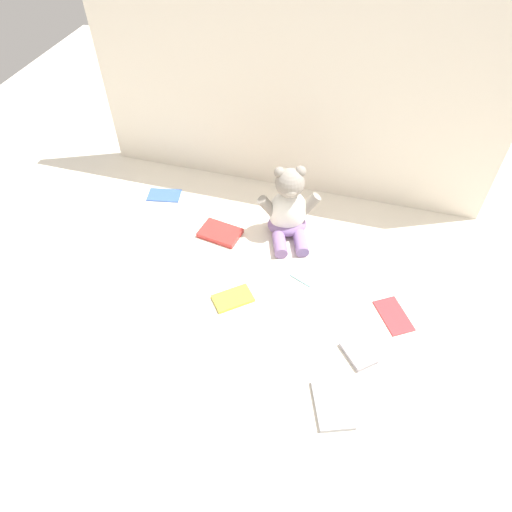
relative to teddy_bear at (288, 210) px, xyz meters
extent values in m
plane|color=silver|center=(-0.06, -0.14, -0.10)|extent=(3.20, 3.20, 0.00)
cube|color=silver|center=(-0.06, 0.27, 0.27)|extent=(1.42, 0.03, 0.73)
ellipsoid|color=white|center=(0.00, 0.01, -0.01)|extent=(0.16, 0.14, 0.17)
ellipsoid|color=#8C6BA5|center=(0.00, 0.00, -0.07)|extent=(0.17, 0.15, 0.06)
sphere|color=gray|center=(0.00, 0.00, 0.11)|extent=(0.12, 0.12, 0.10)
ellipsoid|color=#AEA599|center=(0.01, -0.03, 0.11)|extent=(0.05, 0.04, 0.03)
sphere|color=gray|center=(-0.04, 0.00, 0.15)|extent=(0.05, 0.05, 0.04)
sphere|color=gray|center=(0.03, 0.03, 0.15)|extent=(0.05, 0.05, 0.04)
cylinder|color=gray|center=(-0.07, -0.02, 0.02)|extent=(0.09, 0.06, 0.09)
cylinder|color=gray|center=(0.06, 0.03, 0.02)|extent=(0.09, 0.06, 0.09)
cylinder|color=#8C6BA5|center=(0.00, -0.09, -0.08)|extent=(0.07, 0.10, 0.04)
cylinder|color=#8C6BA5|center=(0.06, -0.07, -0.08)|extent=(0.07, 0.10, 0.04)
cube|color=#9F9AA3|center=(0.31, -0.43, -0.09)|extent=(0.11, 0.12, 0.01)
cube|color=#395EAF|center=(-0.50, 0.06, -0.09)|extent=(0.13, 0.10, 0.01)
cube|color=red|center=(-0.22, -0.08, -0.09)|extent=(0.15, 0.11, 0.02)
cube|color=#87BDC9|center=(0.11, -0.17, -0.09)|extent=(0.11, 0.12, 0.01)
cube|color=#A1A0A3|center=(0.26, -0.60, -0.09)|extent=(0.13, 0.16, 0.01)
cube|color=red|center=(0.39, -0.27, -0.09)|extent=(0.13, 0.15, 0.01)
cube|color=yellow|center=(-0.09, -0.34, -0.09)|extent=(0.14, 0.13, 0.01)
camera|label=1|loc=(0.22, -1.17, 1.04)|focal=32.63mm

